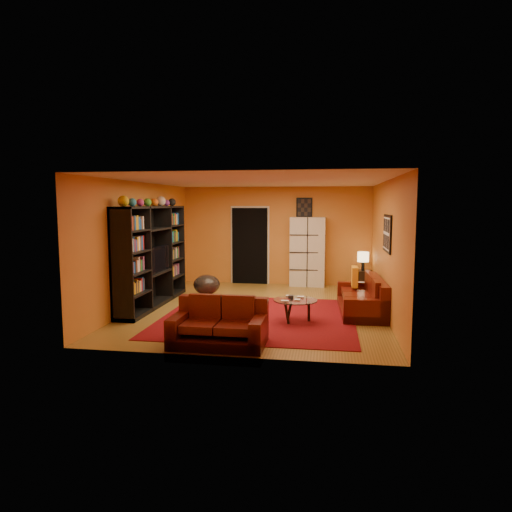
% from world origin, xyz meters
% --- Properties ---
extents(floor, '(6.00, 6.00, 0.00)m').
position_xyz_m(floor, '(0.00, 0.00, 0.00)').
color(floor, brown).
rests_on(floor, ground).
extents(ceiling, '(6.00, 6.00, 0.00)m').
position_xyz_m(ceiling, '(0.00, 0.00, 2.60)').
color(ceiling, white).
rests_on(ceiling, wall_back).
extents(wall_back, '(6.00, 0.00, 6.00)m').
position_xyz_m(wall_back, '(0.00, 3.00, 1.30)').
color(wall_back, '#C6742B').
rests_on(wall_back, floor).
extents(wall_front, '(6.00, 0.00, 6.00)m').
position_xyz_m(wall_front, '(0.00, -3.00, 1.30)').
color(wall_front, '#C6742B').
rests_on(wall_front, floor).
extents(wall_left, '(0.00, 6.00, 6.00)m').
position_xyz_m(wall_left, '(-2.50, 0.00, 1.30)').
color(wall_left, '#C6742B').
rests_on(wall_left, floor).
extents(wall_right, '(0.00, 6.00, 6.00)m').
position_xyz_m(wall_right, '(2.50, 0.00, 1.30)').
color(wall_right, '#C6742B').
rests_on(wall_right, floor).
extents(rug, '(3.60, 3.60, 0.01)m').
position_xyz_m(rug, '(0.10, -0.70, 0.01)').
color(rug, '#590A0F').
rests_on(rug, floor).
extents(doorway, '(0.95, 0.10, 2.04)m').
position_xyz_m(doorway, '(-0.70, 2.96, 1.02)').
color(doorway, black).
rests_on(doorway, floor).
extents(wall_art_right, '(0.03, 1.00, 0.70)m').
position_xyz_m(wall_art_right, '(2.48, -0.30, 1.60)').
color(wall_art_right, black).
rests_on(wall_art_right, wall_right).
extents(wall_art_back, '(0.42, 0.03, 0.52)m').
position_xyz_m(wall_art_back, '(0.75, 2.98, 2.05)').
color(wall_art_back, black).
rests_on(wall_art_back, wall_back).
extents(entertainment_unit, '(0.45, 3.00, 2.10)m').
position_xyz_m(entertainment_unit, '(-2.27, 0.00, 1.05)').
color(entertainment_unit, black).
rests_on(entertainment_unit, floor).
extents(tv, '(0.95, 0.12, 0.55)m').
position_xyz_m(tv, '(-2.23, 0.04, 0.99)').
color(tv, black).
rests_on(tv, entertainment_unit).
extents(sofa, '(0.90, 2.03, 0.85)m').
position_xyz_m(sofa, '(2.13, -0.00, 0.29)').
color(sofa, '#490F09').
rests_on(sofa, rug).
extents(loveseat, '(1.43, 0.86, 0.85)m').
position_xyz_m(loveseat, '(-0.24, -2.42, 0.29)').
color(loveseat, '#490F09').
rests_on(loveseat, rug).
extents(throw_pillow, '(0.12, 0.42, 0.42)m').
position_xyz_m(throw_pillow, '(1.95, 0.56, 0.63)').
color(throw_pillow, '#FAA31B').
rests_on(throw_pillow, sofa).
extents(coffee_table, '(0.80, 0.80, 0.40)m').
position_xyz_m(coffee_table, '(0.82, -0.91, 0.36)').
color(coffee_table, silver).
rests_on(coffee_table, floor).
extents(storage_cabinet, '(0.92, 0.43, 1.81)m').
position_xyz_m(storage_cabinet, '(0.86, 2.80, 0.90)').
color(storage_cabinet, silver).
rests_on(storage_cabinet, floor).
extents(bowl_chair, '(0.62, 0.62, 0.51)m').
position_xyz_m(bowl_chair, '(-1.39, 1.05, 0.27)').
color(bowl_chair, black).
rests_on(bowl_chair, floor).
extents(side_table, '(0.47, 0.47, 0.50)m').
position_xyz_m(side_table, '(2.25, 2.40, 0.25)').
color(side_table, black).
rests_on(side_table, floor).
extents(table_lamp, '(0.28, 0.28, 0.46)m').
position_xyz_m(table_lamp, '(2.25, 2.40, 0.83)').
color(table_lamp, black).
rests_on(table_lamp, side_table).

